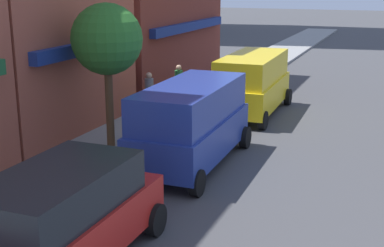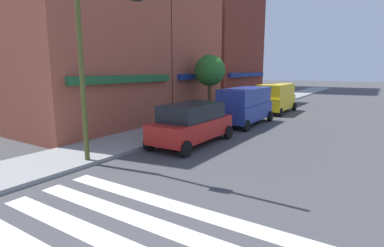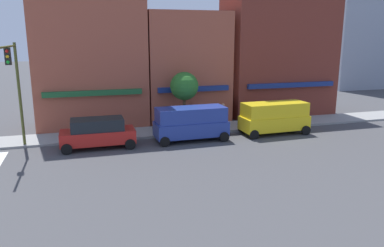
{
  "view_description": "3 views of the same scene",
  "coord_description": "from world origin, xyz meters",
  "px_view_note": "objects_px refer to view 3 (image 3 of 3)",
  "views": [
    {
      "loc": [
        2.68,
        -0.71,
        5.15
      ],
      "look_at": [
        16.24,
        4.7,
        1.2
      ],
      "focal_mm": 50.0,
      "sensor_mm": 36.0,
      "label": 1
    },
    {
      "loc": [
        -1.74,
        -2.81,
        3.5
      ],
      "look_at": [
        9.88,
        4.7,
        1.0
      ],
      "focal_mm": 28.0,
      "sensor_mm": 36.0,
      "label": 2
    },
    {
      "loc": [
        9.04,
        -19.43,
        7.07
      ],
      "look_at": [
        16.24,
        4.7,
        1.2
      ],
      "focal_mm": 35.0,
      "sensor_mm": 36.0,
      "label": 3
    }
  ],
  "objects_px": {
    "traffic_signal": "(15,79)",
    "street_tree": "(184,86)",
    "pedestrian_grey_coat": "(223,114)",
    "pedestrian_green_top": "(248,113)",
    "van_yellow": "(274,117)",
    "van_blue": "(191,122)",
    "suv_red": "(98,132)"
  },
  "relations": [
    {
      "from": "suv_red",
      "to": "pedestrian_green_top",
      "type": "bearing_deg",
      "value": 12.87
    },
    {
      "from": "pedestrian_grey_coat",
      "to": "traffic_signal",
      "type": "bearing_deg",
      "value": 80.03
    },
    {
      "from": "pedestrian_grey_coat",
      "to": "street_tree",
      "type": "relative_size",
      "value": 0.41
    },
    {
      "from": "van_yellow",
      "to": "pedestrian_grey_coat",
      "type": "relative_size",
      "value": 2.86
    },
    {
      "from": "suv_red",
      "to": "van_blue",
      "type": "relative_size",
      "value": 0.93
    },
    {
      "from": "traffic_signal",
      "to": "van_yellow",
      "type": "bearing_deg",
      "value": -1.92
    },
    {
      "from": "van_blue",
      "to": "pedestrian_green_top",
      "type": "bearing_deg",
      "value": 25.12
    },
    {
      "from": "traffic_signal",
      "to": "suv_red",
      "type": "bearing_deg",
      "value": -7.16
    },
    {
      "from": "van_yellow",
      "to": "suv_red",
      "type": "bearing_deg",
      "value": 178.36
    },
    {
      "from": "van_blue",
      "to": "van_yellow",
      "type": "distance_m",
      "value": 6.43
    },
    {
      "from": "traffic_signal",
      "to": "pedestrian_grey_coat",
      "type": "height_order",
      "value": "traffic_signal"
    },
    {
      "from": "van_blue",
      "to": "street_tree",
      "type": "bearing_deg",
      "value": 82.62
    },
    {
      "from": "pedestrian_green_top",
      "to": "street_tree",
      "type": "height_order",
      "value": "street_tree"
    },
    {
      "from": "van_blue",
      "to": "van_yellow",
      "type": "relative_size",
      "value": 1.0
    },
    {
      "from": "suv_red",
      "to": "traffic_signal",
      "type": "bearing_deg",
      "value": 172.64
    },
    {
      "from": "traffic_signal",
      "to": "suv_red",
      "type": "distance_m",
      "value": 5.87
    },
    {
      "from": "street_tree",
      "to": "suv_red",
      "type": "bearing_deg",
      "value": -156.97
    },
    {
      "from": "suv_red",
      "to": "van_blue",
      "type": "height_order",
      "value": "van_blue"
    },
    {
      "from": "suv_red",
      "to": "van_blue",
      "type": "bearing_deg",
      "value": -0.2
    },
    {
      "from": "traffic_signal",
      "to": "pedestrian_grey_coat",
      "type": "xyz_separation_m",
      "value": [
        14.48,
        2.48,
        -3.51
      ]
    },
    {
      "from": "pedestrian_green_top",
      "to": "traffic_signal",
      "type": "bearing_deg",
      "value": 76.71
    },
    {
      "from": "van_blue",
      "to": "van_yellow",
      "type": "xyz_separation_m",
      "value": [
        6.43,
        0.0,
        0.0
      ]
    },
    {
      "from": "suv_red",
      "to": "pedestrian_green_top",
      "type": "xyz_separation_m",
      "value": [
        11.85,
        2.75,
        0.04
      ]
    },
    {
      "from": "van_yellow",
      "to": "pedestrian_grey_coat",
      "type": "height_order",
      "value": "van_yellow"
    },
    {
      "from": "pedestrian_grey_coat",
      "to": "van_blue",
      "type": "bearing_deg",
      "value": 111.01
    },
    {
      "from": "traffic_signal",
      "to": "van_yellow",
      "type": "height_order",
      "value": "traffic_signal"
    },
    {
      "from": "traffic_signal",
      "to": "pedestrian_green_top",
      "type": "xyz_separation_m",
      "value": [
        16.49,
        2.17,
        -3.51
      ]
    },
    {
      "from": "traffic_signal",
      "to": "street_tree",
      "type": "height_order",
      "value": "traffic_signal"
    },
    {
      "from": "traffic_signal",
      "to": "van_blue",
      "type": "height_order",
      "value": "traffic_signal"
    },
    {
      "from": "van_blue",
      "to": "pedestrian_green_top",
      "type": "distance_m",
      "value": 6.21
    },
    {
      "from": "pedestrian_green_top",
      "to": "van_yellow",
      "type": "bearing_deg",
      "value": 176.57
    },
    {
      "from": "pedestrian_grey_coat",
      "to": "suv_red",
      "type": "bearing_deg",
      "value": 87.6
    }
  ]
}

